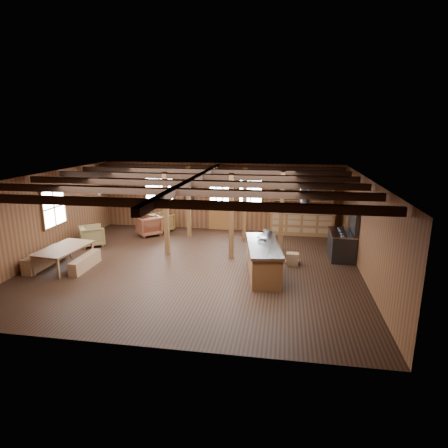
{
  "coord_description": "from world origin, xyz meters",
  "views": [
    {
      "loc": [
        2.66,
        -10.7,
        4.18
      ],
      "look_at": [
        0.86,
        0.4,
        1.29
      ],
      "focal_mm": 30.0,
      "sensor_mm": 36.0,
      "label": 1
    }
  ],
  "objects_px": {
    "armchair_b": "(162,222)",
    "armchair_c": "(92,236)",
    "armchair_a": "(149,226)",
    "kitchen_island": "(263,259)",
    "commercial_range": "(343,240)",
    "dining_table": "(66,257)"
  },
  "relations": [
    {
      "from": "kitchen_island",
      "to": "commercial_range",
      "type": "bearing_deg",
      "value": 28.59
    },
    {
      "from": "kitchen_island",
      "to": "commercial_range",
      "type": "distance_m",
      "value": 3.17
    },
    {
      "from": "commercial_range",
      "to": "armchair_b",
      "type": "bearing_deg",
      "value": 162.2
    },
    {
      "from": "commercial_range",
      "to": "armchair_b",
      "type": "distance_m",
      "value": 7.32
    },
    {
      "from": "kitchen_island",
      "to": "armchair_b",
      "type": "distance_m",
      "value": 6.09
    },
    {
      "from": "kitchen_island",
      "to": "dining_table",
      "type": "height_order",
      "value": "kitchen_island"
    },
    {
      "from": "armchair_a",
      "to": "armchair_c",
      "type": "distance_m",
      "value": 2.27
    },
    {
      "from": "dining_table",
      "to": "armchair_b",
      "type": "xyz_separation_m",
      "value": [
        1.58,
        4.54,
        0.05
      ]
    },
    {
      "from": "commercial_range",
      "to": "armchair_c",
      "type": "height_order",
      "value": "commercial_range"
    },
    {
      "from": "kitchen_island",
      "to": "armchair_c",
      "type": "relative_size",
      "value": 3.18
    },
    {
      "from": "armchair_b",
      "to": "armchair_c",
      "type": "bearing_deg",
      "value": 84.63
    },
    {
      "from": "armchair_a",
      "to": "armchair_b",
      "type": "xyz_separation_m",
      "value": [
        0.33,
        0.69,
        -0.02
      ]
    },
    {
      "from": "commercial_range",
      "to": "armchair_a",
      "type": "relative_size",
      "value": 2.15
    },
    {
      "from": "armchair_c",
      "to": "armchair_a",
      "type": "bearing_deg",
      "value": -79.66
    },
    {
      "from": "commercial_range",
      "to": "armchair_c",
      "type": "relative_size",
      "value": 2.28
    },
    {
      "from": "dining_table",
      "to": "armchair_b",
      "type": "distance_m",
      "value": 4.81
    },
    {
      "from": "kitchen_island",
      "to": "armchair_b",
      "type": "xyz_separation_m",
      "value": [
        -4.45,
        4.16,
        -0.11
      ]
    },
    {
      "from": "armchair_a",
      "to": "armchair_b",
      "type": "bearing_deg",
      "value": -156.64
    },
    {
      "from": "armchair_b",
      "to": "armchair_c",
      "type": "xyz_separation_m",
      "value": [
        -1.88,
        -2.34,
        -0.0
      ]
    },
    {
      "from": "kitchen_island",
      "to": "armchair_a",
      "type": "xyz_separation_m",
      "value": [
        -4.78,
        3.47,
        -0.08
      ]
    },
    {
      "from": "commercial_range",
      "to": "armchair_b",
      "type": "relative_size",
      "value": 2.27
    },
    {
      "from": "dining_table",
      "to": "armchair_c",
      "type": "xyz_separation_m",
      "value": [
        -0.3,
        2.2,
        0.05
      ]
    }
  ]
}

